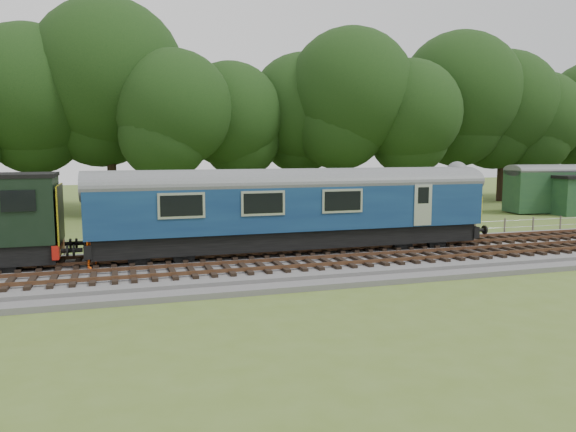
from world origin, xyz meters
name	(u,v)px	position (x,y,z in m)	size (l,w,h in m)	color
ground	(344,262)	(0.00, 0.00, 0.00)	(120.00, 120.00, 0.00)	#526726
ballast	(344,258)	(0.00, 0.00, 0.17)	(70.00, 7.00, 0.35)	#4C4C4F
track_north	(333,248)	(0.00, 1.40, 0.42)	(67.20, 2.40, 0.21)	black
track_south	(359,260)	(0.00, -1.60, 0.42)	(67.20, 2.40, 0.21)	black
fence	(311,246)	(0.00, 4.50, 0.00)	(64.00, 0.12, 1.00)	#6B6054
tree_line	(240,210)	(0.00, 22.00, 0.00)	(70.00, 8.00, 18.00)	black
dmu_railcar	(294,203)	(-1.92, 1.40, 2.61)	(18.05, 2.86, 3.88)	black
worker	(93,244)	(-10.59, 0.39, 1.31)	(0.70, 0.46, 1.92)	#FA500D
shed	(570,194)	(23.86, 12.06, 1.53)	(3.85, 3.85, 3.02)	#1C3E26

